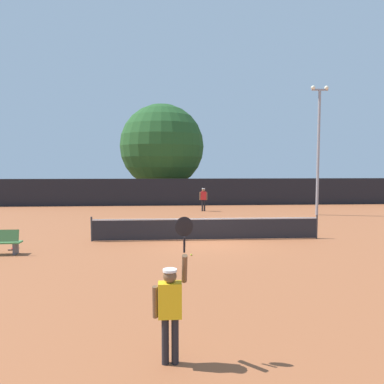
% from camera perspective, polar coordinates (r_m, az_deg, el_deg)
% --- Properties ---
extents(ground_plane, '(120.00, 120.00, 0.00)m').
position_cam_1_polar(ground_plane, '(16.00, 2.31, -7.60)').
color(ground_plane, '#9E5633').
extents(tennis_net, '(10.08, 0.08, 1.07)m').
position_cam_1_polar(tennis_net, '(15.91, 2.31, -5.79)').
color(tennis_net, '#232328').
rests_on(tennis_net, ground).
extents(perimeter_fence, '(39.03, 0.12, 2.24)m').
position_cam_1_polar(perimeter_fence, '(30.02, -0.55, 0.02)').
color(perimeter_fence, black).
rests_on(perimeter_fence, ground).
extents(player_serving, '(0.67, 0.38, 2.41)m').
position_cam_1_polar(player_serving, '(6.09, -3.41, -16.96)').
color(player_serving, yellow).
rests_on(player_serving, ground).
extents(player_receiving, '(0.57, 0.24, 1.66)m').
position_cam_1_polar(player_receiving, '(26.03, 1.83, -0.82)').
color(player_receiving, red).
rests_on(player_receiving, ground).
extents(tennis_ball, '(0.07, 0.07, 0.07)m').
position_cam_1_polar(tennis_ball, '(13.21, -0.13, -9.95)').
color(tennis_ball, '#CCE033').
rests_on(tennis_ball, ground).
extents(spare_racket, '(0.28, 0.52, 0.04)m').
position_cam_1_polar(spare_racket, '(15.90, -26.36, -8.02)').
color(spare_racket, black).
rests_on(spare_racket, ground).
extents(light_pole, '(1.18, 0.28, 8.54)m').
position_cam_1_polar(light_pole, '(25.35, 19.48, 7.45)').
color(light_pole, gray).
rests_on(light_pole, ground).
extents(large_tree, '(8.02, 8.02, 9.19)m').
position_cam_1_polar(large_tree, '(34.70, -4.80, 7.24)').
color(large_tree, brown).
rests_on(large_tree, ground).
extents(parked_car_near, '(2.47, 4.43, 1.69)m').
position_cam_1_polar(parked_car_near, '(36.28, -6.26, 0.14)').
color(parked_car_near, black).
rests_on(parked_car_near, ground).
extents(parked_car_mid, '(2.38, 4.39, 1.69)m').
position_cam_1_polar(parked_car_mid, '(36.75, 9.86, 0.16)').
color(parked_car_mid, black).
rests_on(parked_car_mid, ground).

